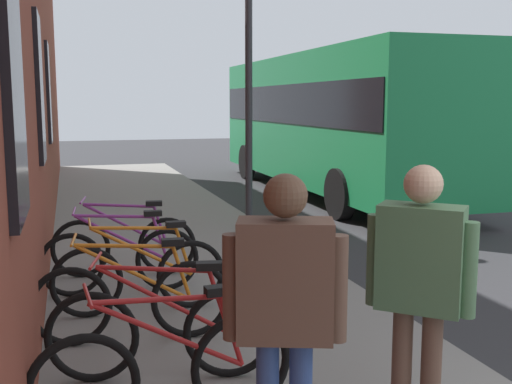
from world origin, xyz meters
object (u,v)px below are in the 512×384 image
at_px(bicycle_by_door, 141,275).
at_px(city_bus, 330,116).
at_px(bicycle_beside_lamp, 125,245).
at_px(pedestrian_by_facade, 285,301).
at_px(bicycle_leaning_wall, 121,259).
at_px(bicycle_nearest_sign, 167,371).
at_px(pedestrian_crossing_street, 420,276).
at_px(bicycle_far_end, 162,331).
at_px(bicycle_under_window, 133,300).
at_px(street_lamp, 249,40).

distance_m(bicycle_by_door, city_bus, 9.82).
relative_size(bicycle_beside_lamp, pedestrian_by_facade, 0.99).
xyz_separation_m(bicycle_leaning_wall, city_bus, (7.27, -5.69, 1.41)).
bearing_deg(bicycle_nearest_sign, pedestrian_by_facade, -147.99).
bearing_deg(bicycle_leaning_wall, pedestrian_crossing_street, -157.48).
height_order(bicycle_by_door, bicycle_leaning_wall, same).
bearing_deg(city_bus, bicycle_far_end, 149.86).
relative_size(bicycle_under_window, city_bus, 0.17).
distance_m(pedestrian_crossing_street, street_lamp, 7.11).
bearing_deg(pedestrian_by_facade, city_bus, -24.69).
bearing_deg(bicycle_under_window, city_bus, -33.13).
relative_size(bicycle_leaning_wall, street_lamp, 0.33).
relative_size(bicycle_nearest_sign, street_lamp, 0.33).
bearing_deg(bicycle_by_door, bicycle_leaning_wall, 11.21).
height_order(bicycle_leaning_wall, street_lamp, street_lamp).
bearing_deg(street_lamp, bicycle_beside_lamp, 136.02).
bearing_deg(street_lamp, bicycle_leaning_wall, 142.20).
bearing_deg(street_lamp, bicycle_far_end, 157.25).
height_order(bicycle_by_door, city_bus, city_bus).
distance_m(bicycle_far_end, street_lamp, 6.48).
xyz_separation_m(bicycle_far_end, pedestrian_crossing_street, (-1.34, -1.40, 0.69)).
xyz_separation_m(bicycle_nearest_sign, pedestrian_by_facade, (-0.83, -0.52, 0.69)).
bearing_deg(pedestrian_by_facade, street_lamp, -14.68).
height_order(bicycle_leaning_wall, pedestrian_by_facade, pedestrian_by_facade).
bearing_deg(pedestrian_crossing_street, bicycle_beside_lamp, 17.89).
height_order(bicycle_far_end, bicycle_by_door, same).
xyz_separation_m(bicycle_leaning_wall, pedestrian_crossing_street, (-3.67, -1.52, 0.69)).
distance_m(bicycle_beside_lamp, street_lamp, 4.29).
xyz_separation_m(bicycle_beside_lamp, city_bus, (6.55, -5.59, 1.41)).
xyz_separation_m(bicycle_under_window, city_bus, (8.75, -5.71, 1.41)).
bearing_deg(street_lamp, pedestrian_by_facade, 165.32).
xyz_separation_m(bicycle_under_window, bicycle_beside_lamp, (2.20, -0.13, 0.00)).
xyz_separation_m(bicycle_far_end, bicycle_beside_lamp, (3.04, 0.02, 0.00)).
bearing_deg(bicycle_far_end, bicycle_under_window, 9.51).
bearing_deg(bicycle_leaning_wall, bicycle_far_end, -176.99).
bearing_deg(bicycle_nearest_sign, bicycle_beside_lamp, -0.88).
relative_size(bicycle_beside_lamp, city_bus, 0.17).
relative_size(pedestrian_by_facade, street_lamp, 0.33).
xyz_separation_m(pedestrian_crossing_street, pedestrian_by_facade, (-0.22, 0.95, 0.00)).
height_order(bicycle_far_end, street_lamp, street_lamp).
distance_m(bicycle_by_door, pedestrian_by_facade, 3.27).
height_order(bicycle_under_window, bicycle_beside_lamp, same).
relative_size(bicycle_under_window, street_lamp, 0.33).
relative_size(bicycle_nearest_sign, pedestrian_crossing_street, 1.00).
distance_m(pedestrian_by_facade, street_lamp, 7.49).
distance_m(bicycle_leaning_wall, bicycle_beside_lamp, 0.72).
relative_size(bicycle_nearest_sign, bicycle_leaning_wall, 1.00).
height_order(bicycle_nearest_sign, city_bus, city_bus).
bearing_deg(street_lamp, city_bus, -38.27).
relative_size(bicycle_nearest_sign, bicycle_beside_lamp, 1.01).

